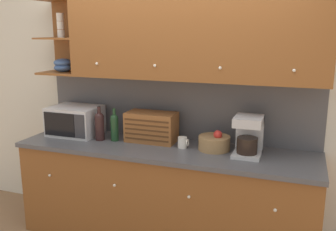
# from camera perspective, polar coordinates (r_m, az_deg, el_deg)

# --- Properties ---
(ground_plane) EXTENTS (24.00, 24.00, 0.00)m
(ground_plane) POSITION_cam_1_polar(r_m,az_deg,el_deg) (4.02, 1.16, -15.85)
(ground_plane) COLOR #896647
(wall_back) EXTENTS (5.08, 0.06, 2.60)m
(wall_back) POSITION_cam_1_polar(r_m,az_deg,el_deg) (3.61, 1.41, 2.79)
(wall_back) COLOR beige
(wall_back) RESTS_ON ground_plane
(counter_unit) EXTENTS (2.70, 0.69, 0.91)m
(counter_unit) POSITION_cam_1_polar(r_m,az_deg,el_deg) (3.54, -0.56, -11.82)
(counter_unit) COLOR brown
(counter_unit) RESTS_ON ground_plane
(backsplash_panel) EXTENTS (2.68, 0.01, 0.60)m
(backsplash_panel) POSITION_cam_1_polar(r_m,az_deg,el_deg) (3.59, 1.22, 1.22)
(backsplash_panel) COLOR #4C4C51
(backsplash_panel) RESTS_ON counter_unit
(upper_cabinets) EXTENTS (2.68, 0.37, 0.72)m
(upper_cabinets) POSITION_cam_1_polar(r_m,az_deg,el_deg) (3.30, 3.10, 11.70)
(upper_cabinets) COLOR brown
(upper_cabinets) RESTS_ON backsplash_panel
(microwave) EXTENTS (0.48, 0.39, 0.29)m
(microwave) POSITION_cam_1_polar(r_m,az_deg,el_deg) (3.85, -13.96, -0.76)
(microwave) COLOR silver
(microwave) RESTS_ON counter_unit
(second_wine_bottle) EXTENTS (0.09, 0.09, 0.33)m
(second_wine_bottle) POSITION_cam_1_polar(r_m,az_deg,el_deg) (3.61, -10.39, -1.40)
(second_wine_bottle) COLOR black
(second_wine_bottle) RESTS_ON counter_unit
(wine_bottle) EXTENTS (0.08, 0.08, 0.31)m
(wine_bottle) POSITION_cam_1_polar(r_m,az_deg,el_deg) (3.57, -8.16, -1.61)
(wine_bottle) COLOR #19381E
(wine_bottle) RESTS_ON counter_unit
(bread_box) EXTENTS (0.47, 0.25, 0.28)m
(bread_box) POSITION_cam_1_polar(r_m,az_deg,el_deg) (3.51, -2.53, -1.76)
(bread_box) COLOR brown
(bread_box) RESTS_ON counter_unit
(mug) EXTENTS (0.09, 0.08, 0.10)m
(mug) POSITION_cam_1_polar(r_m,az_deg,el_deg) (3.34, 2.27, -4.13)
(mug) COLOR silver
(mug) RESTS_ON counter_unit
(fruit_basket) EXTENTS (0.28, 0.28, 0.18)m
(fruit_basket) POSITION_cam_1_polar(r_m,az_deg,el_deg) (3.31, 7.08, -4.11)
(fruit_basket) COLOR #937047
(fruit_basket) RESTS_ON counter_unit
(coffee_maker) EXTENTS (0.23, 0.27, 0.34)m
(coffee_maker) POSITION_cam_1_polar(r_m,az_deg,el_deg) (3.19, 12.15, -2.95)
(coffee_maker) COLOR #B7B7BC
(coffee_maker) RESTS_ON counter_unit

